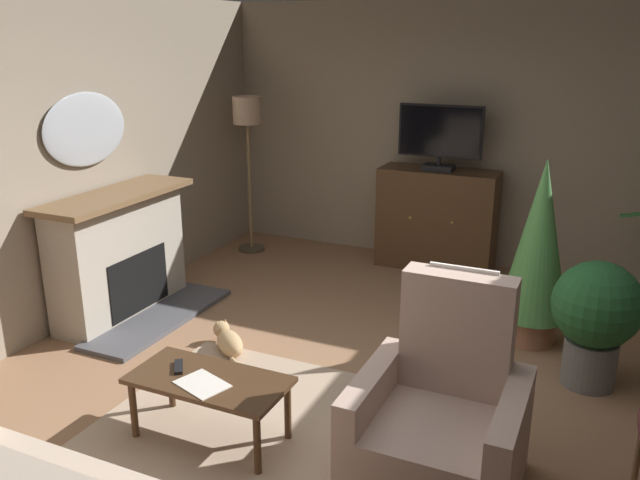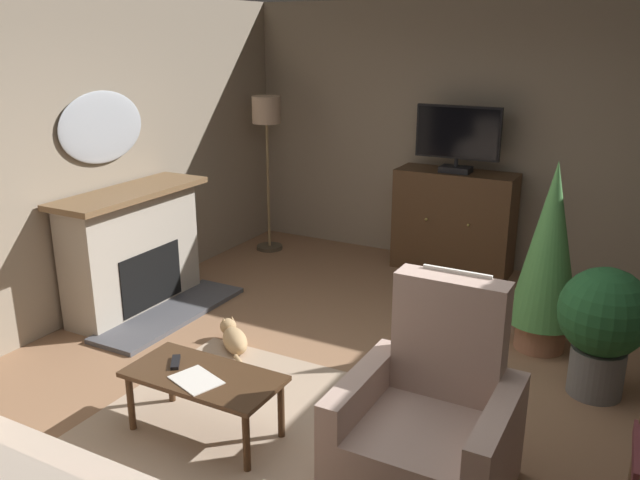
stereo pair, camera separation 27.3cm
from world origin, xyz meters
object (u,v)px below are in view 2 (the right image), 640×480
Objects in this scene: potted_plant_small_fern_corner at (603,322)px; coffee_table at (204,382)px; folded_newspaper at (196,380)px; armchair_in_far_corner at (429,430)px; television at (458,137)px; potted_plant_tall_palm_by_window at (549,252)px; wall_mirror_oval at (102,127)px; tv_remote at (175,362)px; cat at (234,338)px; tv_cabinet at (454,224)px; floor_lamp at (267,128)px; fireplace at (135,253)px.

coffee_table is at bearing -141.16° from potted_plant_small_fern_corner.
armchair_in_far_corner is at bearing 30.35° from folded_newspaper.
television is at bearing 102.49° from folded_newspaper.
potted_plant_tall_palm_by_window is at bearing 131.48° from potted_plant_small_fern_corner.
wall_mirror_oval reaches higher than folded_newspaper.
potted_plant_tall_palm_by_window is at bearing 83.46° from armchair_in_far_corner.
potted_plant_tall_palm_by_window is (3.62, 0.91, -0.82)m from wall_mirror_oval.
tv_remote reaches higher than cat.
armchair_in_far_corner is at bearing -96.54° from potted_plant_tall_palm_by_window.
tv_cabinet is (2.45, 2.34, -1.12)m from wall_mirror_oval.
tv_remote is at bearing -74.13° from cat.
cat is at bearing -110.50° from television.
tv_remote is 0.10× the size of floor_lamp.
fireplace is 2.94× the size of cat.
fireplace is at bearing 161.36° from folded_newspaper.
armchair_in_far_corner reaches higher than tv_cabinet.
floor_lamp reaches higher than potted_plant_small_fern_corner.
potted_plant_tall_palm_by_window reaches higher than fireplace.
television is 5.02× the size of tv_remote.
coffee_table is at bearing -32.69° from wall_mirror_oval.
tv_cabinet is at bearing 102.58° from folded_newspaper.
tv_cabinet is 1.42× the size of television.
tv_cabinet is at bearing 129.43° from potted_plant_tall_palm_by_window.
fireplace is at bearing 160.66° from armchair_in_far_corner.
floor_lamp reaches higher than fireplace.
wall_mirror_oval is 0.78× the size of tv_cabinet.
tv_remote is 2.88m from potted_plant_tall_palm_by_window.
fireplace is 3.86m from potted_plant_small_fern_corner.
coffee_table is 1.06× the size of potted_plant_small_fern_corner.
cat is (1.24, -0.27, -0.43)m from fireplace.
floor_lamp is at bearing 161.32° from potted_plant_tall_palm_by_window.
wall_mirror_oval is at bearing -165.82° from potted_plant_tall_palm_by_window.
cat is 2.86m from floor_lamp.
armchair_in_far_corner reaches higher than fireplace.
wall_mirror_oval reaches higher than tv_remote.
folded_newspaper is at bearing -64.43° from cat.
television is at bearing 130.78° from potted_plant_small_fern_corner.
tv_cabinet is 2.56m from potted_plant_small_fern_corner.
television is (0.00, -0.05, 0.91)m from tv_cabinet.
armchair_in_far_corner is 2.23× the size of cat.
wall_mirror_oval reaches higher than floor_lamp.
potted_plant_small_fern_corner is at bearing 5.65° from fireplace.
potted_plant_tall_palm_by_window is 0.86× the size of floor_lamp.
cat is at bearing -63.85° from floor_lamp.
tv_cabinet is 7.15× the size of tv_remote.
coffee_table is 0.56× the size of floor_lamp.
potted_plant_tall_palm_by_window reaches higher than folded_newspaper.
floor_lamp is at bearing 135.07° from folded_newspaper.
cat is (-2.13, -1.18, -0.71)m from potted_plant_tall_palm_by_window.
wall_mirror_oval reaches higher than tv_cabinet.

